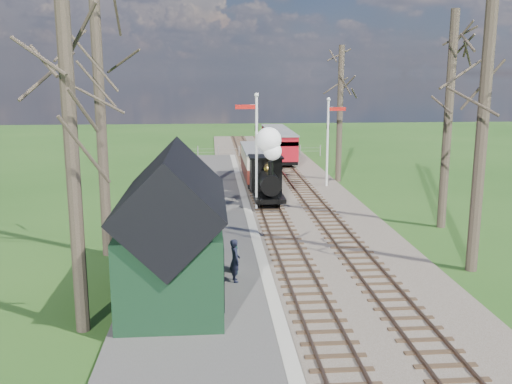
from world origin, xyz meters
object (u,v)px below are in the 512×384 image
station_shed (174,233)px  bench (215,271)px  semaphore_near (255,143)px  semaphore_far (329,135)px  red_carriage_b (275,139)px  sign_board (235,258)px  coach (258,163)px  locomotive (267,171)px  red_carriage_a (282,147)px  person (235,260)px

station_shed → bench: 2.39m
semaphore_near → semaphore_far: 7.91m
red_carriage_b → sign_board: size_ratio=4.99×
bench → semaphore_near: bearing=78.4°
coach → station_shed: bearing=-102.6°
semaphore_far → locomotive: (-4.39, -4.92, -1.37)m
station_shed → bench: bearing=39.5°
red_carriage_a → bench: 26.69m
sign_board → semaphore_near: bearing=81.4°
station_shed → red_carriage_a: (6.90, 27.14, -0.83)m
semaphore_far → coach: size_ratio=0.84×
locomotive → sign_board: (-2.27, -11.00, -1.29)m
semaphore_far → coach: semaphore_far is taller
red_carriage_b → bench: red_carriage_b is taller
red_carriage_a → person: 26.57m
coach → sign_board: coach is taller
coach → semaphore_far: bearing=-14.7°
coach → sign_board: (-2.28, -17.07, -0.76)m
station_shed → person: bearing=27.9°
station_shed → semaphore_far: 20.01m
semaphore_near → red_carriage_a: 15.67m
locomotive → station_shed: bearing=-108.1°
red_carriage_a → semaphore_far: bearing=-79.0°
person → sign_board: bearing=-12.3°
semaphore_near → red_carriage_b: 21.03m
locomotive → person: size_ratio=2.86×
locomotive → red_carriage_b: bearing=82.4°
sign_board → person: person is taller
locomotive → bench: 12.47m
station_shed → red_carriage_b: station_shed is taller
semaphore_far → red_carriage_a: size_ratio=1.17×
semaphore_near → sign_board: 10.45m
semaphore_far → locomotive: size_ratio=1.34×
semaphore_near → person: 11.39m
coach → person: coach is taller
red_carriage_a → person: size_ratio=3.27×
semaphore_near → station_shed: bearing=-106.4°
red_carriage_b → locomotive: bearing=-97.6°
semaphore_far → red_carriage_a: bearing=101.0°
station_shed → locomotive: bearing=71.9°
semaphore_near → semaphore_far: size_ratio=1.09×
red_carriage_b → person: 31.99m
coach → person: size_ratio=4.58×
semaphore_far → semaphore_near: bearing=-130.6°
semaphore_near → person: bearing=-98.1°
locomotive → coach: 6.08m
locomotive → bench: size_ratio=3.17×
locomotive → coach: (0.01, 6.06, -0.53)m
station_shed → semaphore_near: (3.53, 12.00, 1.35)m
red_carriage_a → locomotive: bearing=-100.5°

